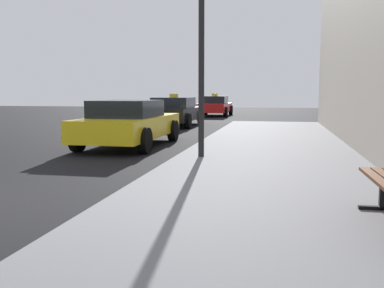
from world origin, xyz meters
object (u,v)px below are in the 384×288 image
(car_yellow, at_px, (129,123))
(car_red, at_px, (215,106))
(car_black, at_px, (175,111))
(street_lamp, at_px, (201,22))

(car_yellow, bearing_deg, car_red, 90.04)
(car_black, height_order, car_red, same)
(car_yellow, xyz_separation_m, car_black, (-0.53, 7.49, 0.00))
(street_lamp, distance_m, car_black, 10.72)
(car_yellow, bearing_deg, car_black, 94.05)
(car_black, distance_m, car_red, 8.79)
(car_red, bearing_deg, car_black, -93.38)
(car_yellow, bearing_deg, street_lamp, -45.87)
(car_yellow, distance_m, car_red, 16.27)
(street_lamp, xyz_separation_m, car_red, (-2.49, 18.82, -2.23))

